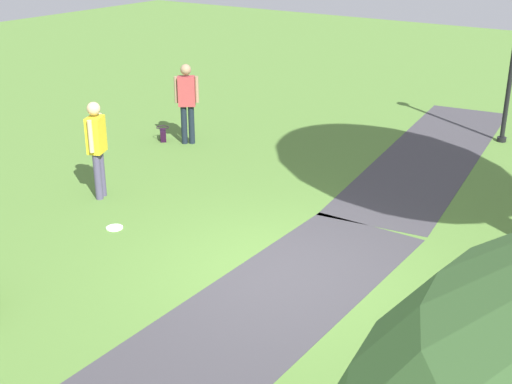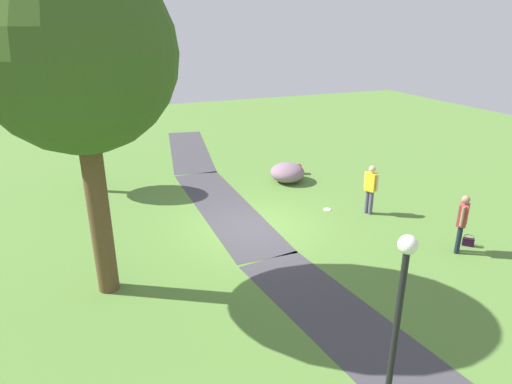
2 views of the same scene
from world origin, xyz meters
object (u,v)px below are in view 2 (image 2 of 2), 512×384
object	(u,v)px
lawn_boulder	(287,172)
frisbee_on_grass	(327,209)
woman_with_handbag	(462,220)
man_near_boulder	(371,186)
large_shade_tree	(77,56)
lamp_post	(398,316)
young_tree_near_path	(78,117)
handbag_on_grass	(468,241)
backpack_by_boulder	(299,169)

from	to	relation	value
lawn_boulder	frisbee_on_grass	xyz separation A→B (m)	(-3.24, 0.01, -0.37)
woman_with_handbag	man_near_boulder	size ratio (longest dim) A/B	1.01
large_shade_tree	lamp_post	size ratio (longest dim) A/B	2.21
young_tree_near_path	woman_with_handbag	size ratio (longest dim) A/B	2.31
lamp_post	handbag_on_grass	world-z (taller)	lamp_post
lamp_post	man_near_boulder	world-z (taller)	lamp_post
lamp_post	frisbee_on_grass	size ratio (longest dim) A/B	12.90
man_near_boulder	lamp_post	bearing A→B (deg)	145.99
young_tree_near_path	man_near_boulder	distance (m)	10.84
lawn_boulder	backpack_by_boulder	xyz separation A→B (m)	(0.70, -0.91, -0.19)
backpack_by_boulder	woman_with_handbag	bearing A→B (deg)	-173.36
lamp_post	large_shade_tree	bearing A→B (deg)	32.98
frisbee_on_grass	woman_with_handbag	bearing A→B (deg)	-155.53
lamp_post	woman_with_handbag	size ratio (longest dim) A/B	1.99
large_shade_tree	man_near_boulder	distance (m)	9.90
lawn_boulder	man_near_boulder	size ratio (longest dim) A/B	1.14
large_shade_tree	lamp_post	bearing A→B (deg)	-147.02
lamp_post	lawn_boulder	distance (m)	12.06
handbag_on_grass	frisbee_on_grass	xyz separation A→B (m)	(3.90, 2.44, -0.13)
handbag_on_grass	frisbee_on_grass	distance (m)	4.61
young_tree_near_path	woman_with_handbag	bearing A→B (deg)	-134.21
woman_with_handbag	lamp_post	bearing A→B (deg)	125.52
lamp_post	man_near_boulder	xyz separation A→B (m)	(7.27, -4.91, -1.13)
lawn_boulder	woman_with_handbag	xyz separation A→B (m)	(-7.30, -1.84, 0.63)
lawn_boulder	backpack_by_boulder	distance (m)	1.16
large_shade_tree	frisbee_on_grass	size ratio (longest dim) A/B	28.51
young_tree_near_path	woman_with_handbag	xyz separation A→B (m)	(-9.27, -9.53, -1.91)
woman_with_handbag	frisbee_on_grass	world-z (taller)	woman_with_handbag
large_shade_tree	handbag_on_grass	distance (m)	11.48
lawn_boulder	handbag_on_grass	distance (m)	7.55
large_shade_tree	lawn_boulder	xyz separation A→B (m)	(5.47, -7.57, -5.13)
woman_with_handbag	handbag_on_grass	bearing A→B (deg)	-74.62
woman_with_handbag	backpack_by_boulder	world-z (taller)	woman_with_handbag
man_near_boulder	frisbee_on_grass	size ratio (longest dim) A/B	6.45
lamp_post	frisbee_on_grass	xyz separation A→B (m)	(8.08, -3.77, -2.13)
backpack_by_boulder	young_tree_near_path	bearing A→B (deg)	81.61
handbag_on_grass	lamp_post	bearing A→B (deg)	123.90
lamp_post	handbag_on_grass	bearing A→B (deg)	-56.10
woman_with_handbag	large_shade_tree	bearing A→B (deg)	78.98
woman_with_handbag	young_tree_near_path	bearing A→B (deg)	45.79
young_tree_near_path	man_near_boulder	bearing A→B (deg)	-124.28
man_near_boulder	handbag_on_grass	size ratio (longest dim) A/B	4.48
man_near_boulder	woman_with_handbag	bearing A→B (deg)	-167.67
lawn_boulder	backpack_by_boulder	size ratio (longest dim) A/B	4.92
handbag_on_grass	backpack_by_boulder	distance (m)	7.99
large_shade_tree	frisbee_on_grass	world-z (taller)	large_shade_tree
lawn_boulder	frisbee_on_grass	size ratio (longest dim) A/B	7.36
lawn_boulder	large_shade_tree	bearing A→B (deg)	125.88
young_tree_near_path	lamp_post	xyz separation A→B (m)	(-13.28, -3.91, -0.78)
large_shade_tree	lawn_boulder	bearing A→B (deg)	-54.12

